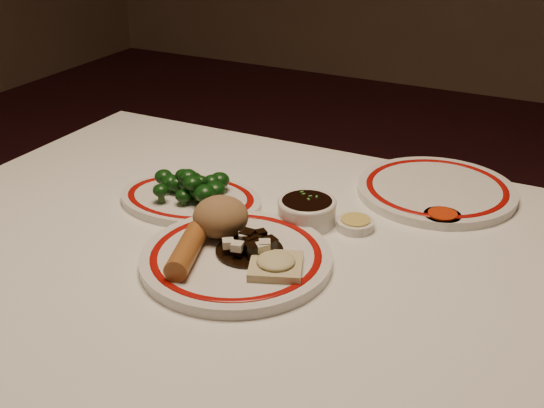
{
  "coord_description": "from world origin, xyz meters",
  "views": [
    {
      "loc": [
        0.48,
        -0.83,
        1.3
      ],
      "look_at": [
        0.02,
        0.07,
        0.8
      ],
      "focal_mm": 45.0,
      "sensor_mm": 36.0,
      "label": 1
    }
  ],
  "objects_px": {
    "stirfry_heap": "(252,246)",
    "broccoli_plate": "(190,199)",
    "soy_bowl": "(307,212)",
    "dining_table": "(243,293)",
    "broccoli_pile": "(193,185)",
    "rice_mound": "(221,217)",
    "main_plate": "(236,258)",
    "spring_roll": "(187,250)",
    "fried_wonton": "(276,264)"
  },
  "relations": [
    {
      "from": "stirfry_heap",
      "to": "broccoli_plate",
      "type": "distance_m",
      "value": 0.24
    },
    {
      "from": "stirfry_heap",
      "to": "soy_bowl",
      "type": "xyz_separation_m",
      "value": [
        0.02,
        0.16,
        -0.01
      ]
    },
    {
      "from": "dining_table",
      "to": "broccoli_pile",
      "type": "height_order",
      "value": "broccoli_pile"
    },
    {
      "from": "rice_mound",
      "to": "stirfry_heap",
      "type": "distance_m",
      "value": 0.08
    },
    {
      "from": "dining_table",
      "to": "main_plate",
      "type": "bearing_deg",
      "value": -69.73
    },
    {
      "from": "dining_table",
      "to": "main_plate",
      "type": "relative_size",
      "value": 3.97
    },
    {
      "from": "spring_roll",
      "to": "fried_wonton",
      "type": "xyz_separation_m",
      "value": [
        0.13,
        0.04,
        -0.01
      ]
    },
    {
      "from": "dining_table",
      "to": "stirfry_heap",
      "type": "xyz_separation_m",
      "value": [
        0.04,
        -0.04,
        0.12
      ]
    },
    {
      "from": "broccoli_plate",
      "to": "stirfry_heap",
      "type": "bearing_deg",
      "value": -33.51
    },
    {
      "from": "soy_bowl",
      "to": "broccoli_pile",
      "type": "bearing_deg",
      "value": -171.82
    },
    {
      "from": "dining_table",
      "to": "broccoli_plate",
      "type": "height_order",
      "value": "broccoli_plate"
    },
    {
      "from": "main_plate",
      "to": "spring_roll",
      "type": "bearing_deg",
      "value": -139.04
    },
    {
      "from": "spring_roll",
      "to": "stirfry_heap",
      "type": "bearing_deg",
      "value": 22.01
    },
    {
      "from": "fried_wonton",
      "to": "broccoli_plate",
      "type": "relative_size",
      "value": 0.35
    },
    {
      "from": "rice_mound",
      "to": "fried_wonton",
      "type": "relative_size",
      "value": 0.89
    },
    {
      "from": "broccoli_plate",
      "to": "broccoli_pile",
      "type": "distance_m",
      "value": 0.03
    },
    {
      "from": "fried_wonton",
      "to": "soy_bowl",
      "type": "height_order",
      "value": "soy_bowl"
    },
    {
      "from": "broccoli_pile",
      "to": "soy_bowl",
      "type": "distance_m",
      "value": 0.21
    },
    {
      "from": "rice_mound",
      "to": "spring_roll",
      "type": "distance_m",
      "value": 0.09
    },
    {
      "from": "main_plate",
      "to": "stirfry_heap",
      "type": "distance_m",
      "value": 0.03
    },
    {
      "from": "stirfry_heap",
      "to": "broccoli_pile",
      "type": "xyz_separation_m",
      "value": [
        -0.19,
        0.13,
        0.01
      ]
    },
    {
      "from": "spring_roll",
      "to": "dining_table",
      "type": "bearing_deg",
      "value": 53.04
    },
    {
      "from": "main_plate",
      "to": "rice_mound",
      "type": "xyz_separation_m",
      "value": [
        -0.05,
        0.04,
        0.04
      ]
    },
    {
      "from": "main_plate",
      "to": "soy_bowl",
      "type": "bearing_deg",
      "value": 77.31
    },
    {
      "from": "rice_mound",
      "to": "soy_bowl",
      "type": "xyz_separation_m",
      "value": [
        0.09,
        0.13,
        -0.03
      ]
    },
    {
      "from": "main_plate",
      "to": "spring_roll",
      "type": "distance_m",
      "value": 0.08
    },
    {
      "from": "dining_table",
      "to": "broccoli_plate",
      "type": "bearing_deg",
      "value": 150.34
    },
    {
      "from": "dining_table",
      "to": "rice_mound",
      "type": "distance_m",
      "value": 0.15
    },
    {
      "from": "dining_table",
      "to": "rice_mound",
      "type": "relative_size",
      "value": 13.53
    },
    {
      "from": "broccoli_pile",
      "to": "stirfry_heap",
      "type": "bearing_deg",
      "value": -34.44
    },
    {
      "from": "spring_roll",
      "to": "fried_wonton",
      "type": "relative_size",
      "value": 1.27
    },
    {
      "from": "fried_wonton",
      "to": "stirfry_heap",
      "type": "relative_size",
      "value": 0.95
    },
    {
      "from": "main_plate",
      "to": "broccoli_plate",
      "type": "distance_m",
      "value": 0.23
    },
    {
      "from": "dining_table",
      "to": "stirfry_heap",
      "type": "height_order",
      "value": "stirfry_heap"
    },
    {
      "from": "rice_mound",
      "to": "broccoli_pile",
      "type": "distance_m",
      "value": 0.16
    },
    {
      "from": "spring_roll",
      "to": "stirfry_heap",
      "type": "height_order",
      "value": "spring_roll"
    },
    {
      "from": "main_plate",
      "to": "spring_roll",
      "type": "relative_size",
      "value": 2.39
    },
    {
      "from": "spring_roll",
      "to": "broccoli_plate",
      "type": "height_order",
      "value": "spring_roll"
    },
    {
      "from": "spring_roll",
      "to": "fried_wonton",
      "type": "height_order",
      "value": "spring_roll"
    },
    {
      "from": "main_plate",
      "to": "broccoli_plate",
      "type": "relative_size",
      "value": 1.06
    },
    {
      "from": "main_plate",
      "to": "stirfry_heap",
      "type": "xyz_separation_m",
      "value": [
        0.02,
        0.01,
        0.02
      ]
    },
    {
      "from": "fried_wonton",
      "to": "soy_bowl",
      "type": "relative_size",
      "value": 1.01
    },
    {
      "from": "main_plate",
      "to": "rice_mound",
      "type": "height_order",
      "value": "rice_mound"
    },
    {
      "from": "main_plate",
      "to": "rice_mound",
      "type": "relative_size",
      "value": 3.41
    },
    {
      "from": "main_plate",
      "to": "broccoli_plate",
      "type": "bearing_deg",
      "value": 140.87
    },
    {
      "from": "dining_table",
      "to": "broccoli_pile",
      "type": "distance_m",
      "value": 0.22
    },
    {
      "from": "fried_wonton",
      "to": "spring_roll",
      "type": "bearing_deg",
      "value": -164.52
    },
    {
      "from": "spring_roll",
      "to": "broccoli_pile",
      "type": "bearing_deg",
      "value": 102.64
    },
    {
      "from": "dining_table",
      "to": "fried_wonton",
      "type": "xyz_separation_m",
      "value": [
        0.09,
        -0.07,
        0.12
      ]
    },
    {
      "from": "main_plate",
      "to": "rice_mound",
      "type": "distance_m",
      "value": 0.08
    }
  ]
}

